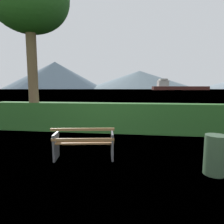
{
  "coord_description": "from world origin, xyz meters",
  "views": [
    {
      "loc": [
        1.4,
        -4.69,
        1.81
      ],
      "look_at": [
        0.0,
        5.09,
        0.6
      ],
      "focal_mm": 30.86,
      "sensor_mm": 36.0,
      "label": 1
    }
  ],
  "objects_px": {
    "park_bench": "(84,143)",
    "tree_near_bench": "(29,0)",
    "trash_bin": "(215,155)",
    "cargo_ship_large": "(176,87)"
  },
  "relations": [
    {
      "from": "tree_near_bench",
      "to": "cargo_ship_large",
      "type": "height_order",
      "value": "cargo_ship_large"
    },
    {
      "from": "park_bench",
      "to": "tree_near_bench",
      "type": "distance_m",
      "value": 6.6
    },
    {
      "from": "trash_bin",
      "to": "cargo_ship_large",
      "type": "distance_m",
      "value": 224.48
    },
    {
      "from": "park_bench",
      "to": "trash_bin",
      "type": "relative_size",
      "value": 1.89
    },
    {
      "from": "park_bench",
      "to": "trash_bin",
      "type": "xyz_separation_m",
      "value": [
        2.98,
        -0.47,
        0.0
      ]
    },
    {
      "from": "trash_bin",
      "to": "cargo_ship_large",
      "type": "bearing_deg",
      "value": 79.99
    },
    {
      "from": "tree_near_bench",
      "to": "cargo_ship_large",
      "type": "relative_size",
      "value": 0.11
    },
    {
      "from": "park_bench",
      "to": "cargo_ship_large",
      "type": "distance_m",
      "value": 224.56
    },
    {
      "from": "park_bench",
      "to": "tree_near_bench",
      "type": "bearing_deg",
      "value": 135.25
    },
    {
      "from": "tree_near_bench",
      "to": "trash_bin",
      "type": "relative_size",
      "value": 8.03
    }
  ]
}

